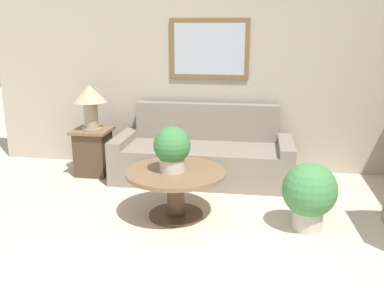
% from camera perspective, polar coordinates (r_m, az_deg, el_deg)
% --- Properties ---
extents(ground_plane, '(20.00, 20.00, 0.00)m').
position_cam_1_polar(ground_plane, '(3.42, 4.44, -18.19)').
color(ground_plane, beige).
extents(wall_back, '(6.99, 0.09, 2.60)m').
position_cam_1_polar(wall_back, '(5.73, 6.95, 9.37)').
color(wall_back, '#B2A893').
rests_on(wall_back, ground_plane).
extents(couch_main, '(2.24, 0.89, 0.92)m').
position_cam_1_polar(couch_main, '(5.47, 1.49, -1.66)').
color(couch_main, gray).
rests_on(couch_main, ground_plane).
extents(coffee_table, '(1.01, 1.01, 0.49)m').
position_cam_1_polar(coffee_table, '(4.35, -2.19, -5.27)').
color(coffee_table, '#4C3823').
rests_on(coffee_table, ground_plane).
extents(side_table, '(0.47, 0.47, 0.61)m').
position_cam_1_polar(side_table, '(5.78, -13.02, -0.95)').
color(side_table, '#4C3823').
rests_on(side_table, ground_plane).
extents(table_lamp, '(0.43, 0.43, 0.58)m').
position_cam_1_polar(table_lamp, '(5.63, -13.44, 5.89)').
color(table_lamp, tan).
rests_on(table_lamp, side_table).
extents(potted_plant_on_table, '(0.37, 0.37, 0.45)m').
position_cam_1_polar(potted_plant_on_table, '(4.22, -2.67, -0.53)').
color(potted_plant_on_table, beige).
rests_on(potted_plant_on_table, coffee_table).
extents(potted_plant_floor, '(0.52, 0.52, 0.66)m').
position_cam_1_polar(potted_plant_floor, '(4.22, 15.38, -6.34)').
color(potted_plant_floor, beige).
rests_on(potted_plant_floor, ground_plane).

